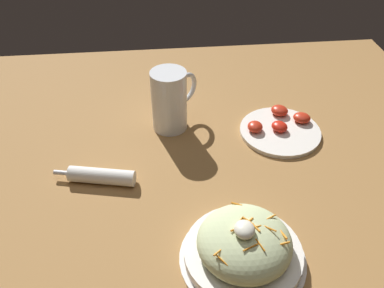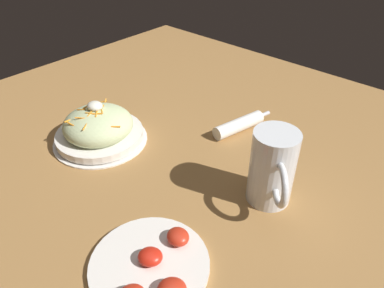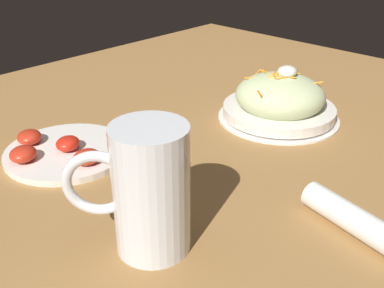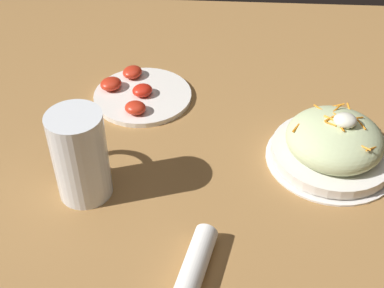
{
  "view_description": "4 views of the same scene",
  "coord_description": "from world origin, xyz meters",
  "px_view_note": "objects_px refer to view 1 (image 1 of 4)",
  "views": [
    {
      "loc": [
        -0.63,
        0.08,
        0.66
      ],
      "look_at": [
        0.09,
        0.01,
        0.08
      ],
      "focal_mm": 38.86,
      "sensor_mm": 36.0,
      "label": 1
    },
    {
      "loc": [
        0.51,
        -0.47,
        0.54
      ],
      "look_at": [
        0.09,
        0.0,
        0.08
      ],
      "focal_mm": 33.89,
      "sensor_mm": 36.0,
      "label": 2
    },
    {
      "loc": [
        0.55,
        0.4,
        0.37
      ],
      "look_at": [
        0.12,
        -0.02,
        0.06
      ],
      "focal_mm": 43.33,
      "sensor_mm": 36.0,
      "label": 3
    },
    {
      "loc": [
        0.04,
        0.66,
        0.64
      ],
      "look_at": [
        0.08,
        -0.02,
        0.06
      ],
      "focal_mm": 48.28,
      "sensor_mm": 36.0,
      "label": 4
    }
  ],
  "objects_px": {
    "tomato_plate": "(280,128)",
    "salad_plate": "(244,247)",
    "beer_mug": "(170,103)",
    "napkin_roll": "(101,176)"
  },
  "relations": [
    {
      "from": "tomato_plate",
      "to": "salad_plate",
      "type": "bearing_deg",
      "value": 155.34
    },
    {
      "from": "salad_plate",
      "to": "beer_mug",
      "type": "relative_size",
      "value": 1.46
    },
    {
      "from": "beer_mug",
      "to": "tomato_plate",
      "type": "height_order",
      "value": "beer_mug"
    },
    {
      "from": "salad_plate",
      "to": "beer_mug",
      "type": "distance_m",
      "value": 0.45
    },
    {
      "from": "beer_mug",
      "to": "tomato_plate",
      "type": "xyz_separation_m",
      "value": [
        -0.05,
        -0.28,
        -0.06
      ]
    },
    {
      "from": "tomato_plate",
      "to": "beer_mug",
      "type": "bearing_deg",
      "value": 79.37
    },
    {
      "from": "napkin_roll",
      "to": "tomato_plate",
      "type": "bearing_deg",
      "value": -72.3
    },
    {
      "from": "salad_plate",
      "to": "tomato_plate",
      "type": "distance_m",
      "value": 0.42
    },
    {
      "from": "salad_plate",
      "to": "napkin_roll",
      "type": "distance_m",
      "value": 0.36
    },
    {
      "from": "beer_mug",
      "to": "tomato_plate",
      "type": "relative_size",
      "value": 0.78
    }
  ]
}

